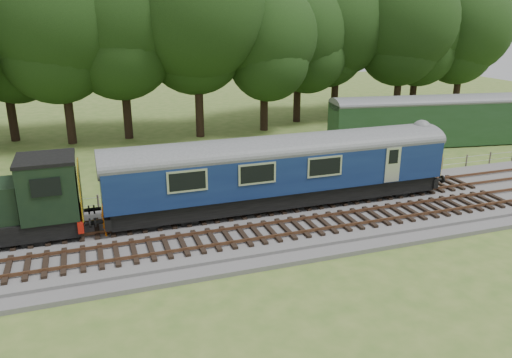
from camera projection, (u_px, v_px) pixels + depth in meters
name	position (u px, v px, depth m)	size (l,w,h in m)	color
ground	(191.00, 236.00, 23.75)	(120.00, 120.00, 0.00)	#466826
ballast	(191.00, 232.00, 23.70)	(70.00, 7.00, 0.35)	#4C4C4F
track_north	(185.00, 217.00, 24.88)	(67.20, 2.40, 0.21)	black
track_south	(198.00, 241.00, 22.19)	(67.20, 2.40, 0.21)	black
fence	(174.00, 203.00, 27.79)	(64.00, 0.12, 1.00)	#6B6054
tree_line	(138.00, 135.00, 43.48)	(70.00, 8.00, 18.00)	black
dmu_railcar	(281.00, 165.00, 25.79)	(18.05, 2.86, 3.88)	black
worker	(108.00, 215.00, 22.74)	(0.71, 0.47, 1.96)	orange
parked_coach	(426.00, 118.00, 39.42)	(15.57, 5.01, 3.92)	#1A3A1A
shed	(432.00, 120.00, 43.06)	(4.11, 4.11, 2.71)	#1A3A1A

